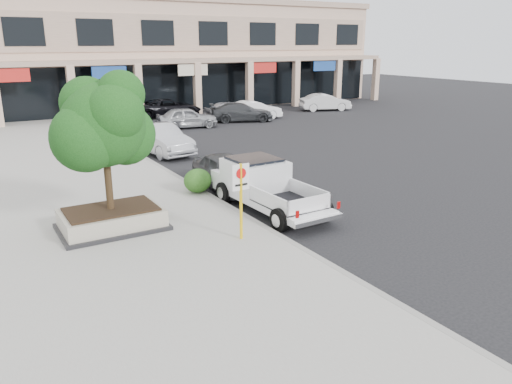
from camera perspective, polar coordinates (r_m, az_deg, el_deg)
ground at (r=16.01m, az=7.77°, el=-4.57°), size 120.00×120.00×0.00m
sidewalk at (r=18.89m, az=-17.39°, el=-1.61°), size 8.00×52.00×0.15m
curb at (r=20.09m, az=-6.44°, el=0.15°), size 0.20×52.00×0.15m
strip_mall at (r=48.74m, az=-10.29°, el=15.30°), size 40.55×12.43×9.50m
planter at (r=16.27m, az=-16.16°, el=-2.97°), size 3.20×2.20×0.68m
planter_tree at (r=15.74m, az=-16.70°, el=7.41°), size 2.90×2.55×4.00m
no_parking_sign at (r=14.49m, az=-1.74°, el=0.11°), size 0.55×0.09×2.30m
hedge at (r=19.50m, az=-6.69°, el=1.29°), size 1.10×0.99×0.93m
pickup_truck at (r=17.57m, az=1.64°, el=0.55°), size 2.25×5.64×1.76m
curb_car_a at (r=20.27m, az=-3.36°, el=2.28°), size 1.87×4.29×1.44m
curb_car_b at (r=27.31m, az=-10.88°, el=5.95°), size 2.31×5.02×1.60m
curb_car_c at (r=32.72m, az=-14.61°, el=7.51°), size 3.04×5.89×1.63m
curb_car_d at (r=36.51m, az=-16.06°, el=8.28°), size 3.03×5.90×1.59m
lot_car_a at (r=35.50m, az=-7.90°, el=8.42°), size 4.45×2.36×1.44m
lot_car_b at (r=39.23m, az=-0.25°, el=9.35°), size 4.48×1.99×1.43m
lot_car_c at (r=38.16m, az=-1.66°, el=9.10°), size 5.14×3.49×1.38m
lot_car_d at (r=41.16m, az=-10.00°, el=9.47°), size 5.49×3.08×1.45m
lot_car_e at (r=39.15m, az=-2.88°, el=9.33°), size 4.34×1.92×1.45m
lot_car_f at (r=44.78m, az=7.91°, el=10.14°), size 4.67×2.88×1.45m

